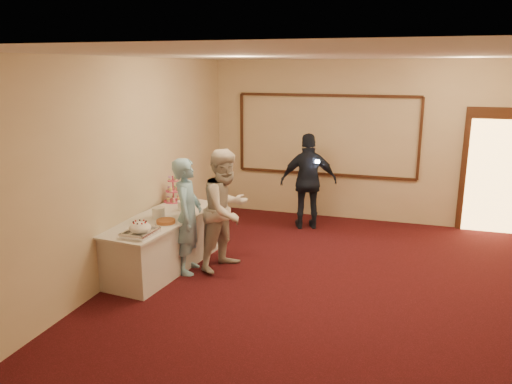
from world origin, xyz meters
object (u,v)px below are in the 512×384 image
(cupcake_stand, at_px, (173,191))
(plate_stack_b, at_px, (183,206))
(man, at_px, (188,216))
(pavlova_tray, at_px, (140,230))
(guest, at_px, (309,181))
(plate_stack_a, at_px, (159,213))
(tart, at_px, (166,222))
(woman, at_px, (226,210))
(buffet_table, at_px, (163,242))

(cupcake_stand, xyz_separation_m, plate_stack_b, (0.37, -0.42, -0.09))
(cupcake_stand, xyz_separation_m, man, (0.64, -0.84, -0.11))
(man, bearing_deg, pavlova_tray, 147.55)
(man, distance_m, guest, 2.77)
(cupcake_stand, height_order, plate_stack_a, cupcake_stand)
(plate_stack_a, height_order, tart, plate_stack_a)
(pavlova_tray, bearing_deg, tart, 80.26)
(guest, bearing_deg, woman, 52.54)
(plate_stack_a, relative_size, tart, 0.62)
(plate_stack_a, bearing_deg, guest, 56.90)
(tart, bearing_deg, buffet_table, 126.99)
(plate_stack_b, xyz_separation_m, man, (0.27, -0.42, -0.02))
(buffet_table, xyz_separation_m, tart, (0.20, -0.26, 0.41))
(plate_stack_a, bearing_deg, woman, 20.53)
(plate_stack_b, height_order, man, man)
(tart, bearing_deg, cupcake_stand, 111.54)
(buffet_table, xyz_separation_m, woman, (0.87, 0.29, 0.49))
(plate_stack_a, xyz_separation_m, tart, (0.23, -0.22, -0.05))
(buffet_table, distance_m, guest, 3.01)
(plate_stack_b, distance_m, woman, 0.75)
(plate_stack_b, relative_size, man, 0.11)
(woman, bearing_deg, plate_stack_b, 101.01)
(pavlova_tray, height_order, tart, pavlova_tray)
(man, distance_m, woman, 0.55)
(tart, bearing_deg, plate_stack_a, 136.36)
(buffet_table, relative_size, tart, 7.44)
(pavlova_tray, xyz_separation_m, guest, (1.51, 3.27, 0.02))
(buffet_table, relative_size, man, 1.36)
(pavlova_tray, distance_m, plate_stack_a, 0.75)
(woman, bearing_deg, pavlova_tray, 165.27)
(tart, bearing_deg, plate_stack_b, 95.15)
(plate_stack_a, bearing_deg, tart, -43.64)
(cupcake_stand, relative_size, plate_stack_b, 2.66)
(plate_stack_a, bearing_deg, man, 5.57)
(plate_stack_a, distance_m, tart, 0.32)
(pavlova_tray, xyz_separation_m, woman, (0.76, 1.08, 0.03))
(pavlova_tray, distance_m, tart, 0.53)
(buffet_table, relative_size, woman, 1.28)
(plate_stack_b, xyz_separation_m, tart, (0.06, -0.68, -0.04))
(cupcake_stand, relative_size, guest, 0.27)
(plate_stack_b, bearing_deg, pavlova_tray, -91.39)
(man, bearing_deg, plate_stack_b, 21.19)
(buffet_table, height_order, cupcake_stand, cupcake_stand)
(plate_stack_a, relative_size, guest, 0.11)
(pavlova_tray, distance_m, man, 0.84)
(man, bearing_deg, plate_stack_a, 84.00)
(buffet_table, height_order, woman, woman)
(pavlova_tray, xyz_separation_m, man, (0.30, 0.78, -0.02))
(cupcake_stand, height_order, plate_stack_b, cupcake_stand)
(buffet_table, xyz_separation_m, plate_stack_b, (0.14, 0.42, 0.46))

